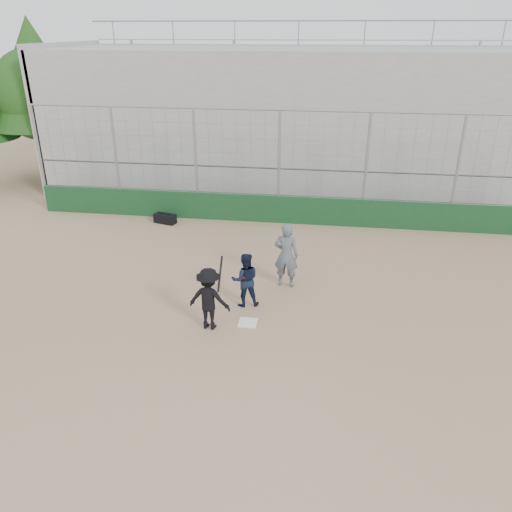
# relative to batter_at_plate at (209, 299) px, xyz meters

# --- Properties ---
(ground) EXTENTS (90.00, 90.00, 0.00)m
(ground) POSITION_rel_batter_at_plate_xyz_m (0.86, 0.30, -0.77)
(ground) COLOR #816346
(ground) RESTS_ON ground
(home_plate) EXTENTS (0.44, 0.44, 0.02)m
(home_plate) POSITION_rel_batter_at_plate_xyz_m (0.86, 0.30, -0.76)
(home_plate) COLOR white
(home_plate) RESTS_ON ground
(backstop) EXTENTS (18.10, 0.25, 4.04)m
(backstop) POSITION_rel_batter_at_plate_xyz_m (0.86, 7.30, 0.19)
(backstop) COLOR #113519
(backstop) RESTS_ON ground
(bleachers) EXTENTS (20.25, 6.70, 6.98)m
(bleachers) POSITION_rel_batter_at_plate_xyz_m (0.86, 12.25, 2.15)
(bleachers) COLOR gray
(bleachers) RESTS_ON ground
(tree_left) EXTENTS (4.48, 4.48, 7.00)m
(tree_left) POSITION_rel_batter_at_plate_xyz_m (-10.14, 11.30, 3.62)
(tree_left) COLOR #352313
(tree_left) RESTS_ON ground
(batter_at_plate) EXTENTS (1.05, 0.78, 1.71)m
(batter_at_plate) POSITION_rel_batter_at_plate_xyz_m (0.00, 0.00, 0.00)
(batter_at_plate) COLOR black
(batter_at_plate) RESTS_ON ground
(catcher_crouched) EXTENTS (0.83, 0.72, 1.01)m
(catcher_crouched) POSITION_rel_batter_at_plate_xyz_m (0.67, 1.13, -0.27)
(catcher_crouched) COLOR black
(catcher_crouched) RESTS_ON ground
(umpire) EXTENTS (0.72, 0.52, 1.65)m
(umpire) POSITION_rel_batter_at_plate_xyz_m (1.59, 2.37, 0.05)
(umpire) COLOR #4F5864
(umpire) RESTS_ON ground
(equipment_bag) EXTENTS (0.86, 0.54, 0.38)m
(equipment_bag) POSITION_rel_batter_at_plate_xyz_m (-3.21, 6.59, -0.60)
(equipment_bag) COLOR black
(equipment_bag) RESTS_ON ground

